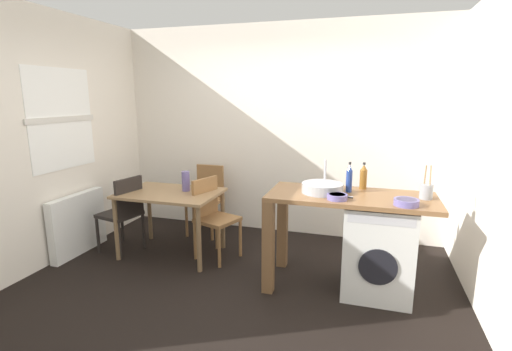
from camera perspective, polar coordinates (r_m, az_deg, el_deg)
ground_plane at (r=3.73m, az=-3.50°, el=-16.93°), size 5.46×5.46×0.00m
wall_back at (r=4.96m, az=3.39°, el=6.76°), size 4.60×0.10×2.70m
wall_window_side at (r=4.52m, az=-30.29°, el=4.67°), size 0.12×3.80×2.70m
radiator at (r=4.84m, az=-25.42°, el=-6.66°), size 0.10×0.80×0.70m
dining_table at (r=4.37m, az=-12.87°, el=-3.68°), size 1.10×0.76×0.74m
chair_person_seat at (r=4.61m, az=-19.45°, el=-5.02°), size 0.47×0.47×0.90m
chair_opposite at (r=4.26m, az=-6.64°, el=-5.75°), size 0.51×0.51×0.90m
chair_spare_by_wall at (r=5.02m, az=-7.42°, el=-3.02°), size 0.41×0.41×0.90m
kitchen_counter at (r=3.58m, az=10.74°, el=-5.10°), size 1.50×0.68×0.92m
washing_machine at (r=3.68m, az=18.00°, el=-10.52°), size 0.60×0.61×0.86m
sink_basin at (r=3.54m, az=10.04°, el=-1.88°), size 0.38×0.38×0.09m
tap at (r=3.69m, az=10.44°, el=0.20°), size 0.02×0.02×0.28m
bottle_tall_green at (r=3.59m, az=13.97°, el=-0.46°), size 0.06×0.06×0.28m
bottle_squat_brown at (r=3.76m, az=16.00°, el=-0.22°), size 0.07×0.07×0.26m
mixing_bowl at (r=3.33m, az=12.24°, el=-3.14°), size 0.18×0.18×0.05m
utensil_crock at (r=3.59m, az=24.43°, el=-2.17°), size 0.11×0.11×0.30m
colander at (r=3.32m, az=21.87°, el=-3.75°), size 0.20×0.20×0.06m
vase at (r=4.33m, az=-10.62°, el=-0.85°), size 0.09×0.09×0.23m
scissors at (r=3.43m, az=13.33°, el=-3.16°), size 0.15×0.06×0.01m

